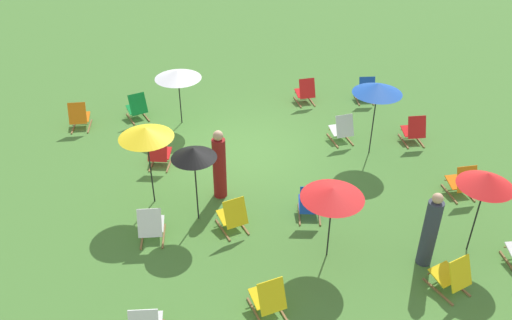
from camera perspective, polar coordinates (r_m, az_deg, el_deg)
The scene contains 22 objects.
ground_plane at distance 13.89m, azimuth -1.04°, elevation 0.91°, with size 40.00×40.00×0.00m, color #477A33.
deckchair_0 at distance 15.59m, azimuth -18.56°, elevation 4.46°, with size 0.55×0.80×0.83m.
deckchair_1 at distance 13.36m, azimuth -10.40°, elevation 0.76°, with size 0.67×0.86×0.83m.
deckchair_2 at distance 9.49m, azimuth 1.35°, elevation -14.68°, with size 0.61×0.84×0.83m.
deckchair_3 at distance 16.65m, azimuth 11.73°, elevation 7.41°, with size 0.58×0.82×0.83m.
deckchair_4 at distance 14.72m, azimuth 16.69°, elevation 3.08°, with size 0.54×0.80×0.83m.
deckchair_5 at distance 16.27m, azimuth 5.36°, elevation 7.34°, with size 0.50×0.77×0.83m.
deckchair_6 at distance 15.65m, azimuth -12.73°, elevation 5.55°, with size 0.67×0.86×0.83m.
deckchair_7 at distance 14.34m, azimuth 9.27°, elevation 3.29°, with size 0.53×0.79×0.83m.
deckchair_8 at distance 10.48m, azimuth 20.46°, elevation -11.64°, with size 0.68×0.87×0.83m.
deckchair_10 at distance 11.53m, azimuth 5.88°, elevation -4.66°, with size 0.64×0.85×0.83m.
deckchair_11 at distance 11.14m, azimuth -2.52°, elevation -6.04°, with size 0.65×0.85×0.83m.
deckchair_12 at distance 11.10m, azimuth -11.27°, elevation -6.94°, with size 0.57×0.82×0.83m.
deckchair_13 at distance 13.00m, azimuth 21.39°, elevation -2.23°, with size 0.50×0.77×0.83m.
umbrella_0 at distance 10.73m, azimuth -6.75°, elevation 0.74°, with size 0.95×0.95×1.82m.
umbrella_1 at distance 13.29m, azimuth 13.02°, elevation 7.54°, with size 1.23×1.23×1.98m.
umbrella_2 at distance 9.89m, azimuth 8.29°, elevation -3.56°, with size 1.21×1.21×1.66m.
umbrella_3 at distance 14.73m, azimuth -8.45°, elevation 9.16°, with size 1.28×1.28×1.63m.
umbrella_4 at distance 10.71m, azimuth 23.67°, elevation -1.98°, with size 1.06×1.06×1.88m.
umbrella_5 at distance 11.35m, azimuth -11.83°, elevation 2.92°, with size 1.18×1.18×1.94m.
person_0 at distance 11.88m, azimuth -3.98°, elevation -0.62°, with size 0.43×0.43×1.72m.
person_1 at distance 10.63m, azimuth 18.29°, elevation -7.31°, with size 0.41×0.41×1.68m.
Camera 1 is at (2.21, 11.55, 7.39)m, focal length 37.01 mm.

